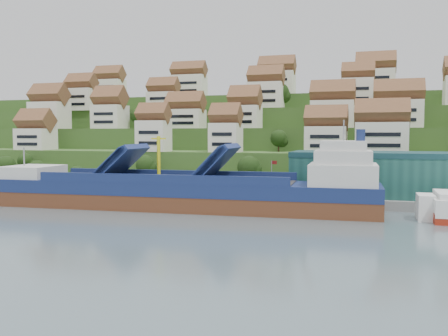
% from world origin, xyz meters
% --- Properties ---
extents(ground, '(300.00, 300.00, 0.00)m').
position_xyz_m(ground, '(0.00, 0.00, 0.00)').
color(ground, slate).
rests_on(ground, ground).
extents(quay, '(180.00, 14.00, 2.20)m').
position_xyz_m(quay, '(20.00, 15.00, 1.10)').
color(quay, gray).
rests_on(quay, ground).
extents(pebble_beach, '(45.00, 20.00, 1.00)m').
position_xyz_m(pebble_beach, '(-58.00, 12.00, 0.50)').
color(pebble_beach, gray).
rests_on(pebble_beach, ground).
extents(hillside, '(260.00, 128.00, 31.00)m').
position_xyz_m(hillside, '(0.00, 103.55, 10.66)').
color(hillside, '#2D4C1E').
rests_on(hillside, ground).
extents(hillside_village, '(158.05, 64.32, 28.98)m').
position_xyz_m(hillside_village, '(3.52, 61.74, 24.96)').
color(hillside_village, white).
rests_on(hillside_village, ground).
extents(hillside_trees, '(133.39, 61.90, 31.16)m').
position_xyz_m(hillside_trees, '(-9.47, 45.66, 17.11)').
color(hillside_trees, '#1F3913').
rests_on(hillside_trees, ground).
extents(warehouse, '(60.00, 15.00, 10.00)m').
position_xyz_m(warehouse, '(52.00, 17.00, 7.20)').
color(warehouse, '#20564E').
rests_on(warehouse, quay).
extents(flagpole, '(1.28, 0.16, 8.00)m').
position_xyz_m(flagpole, '(18.11, 10.00, 6.88)').
color(flagpole, gray).
rests_on(flagpole, quay).
extents(cargo_ship, '(85.58, 17.60, 18.95)m').
position_xyz_m(cargo_ship, '(2.03, -1.27, 3.54)').
color(cargo_ship, brown).
rests_on(cargo_ship, ground).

